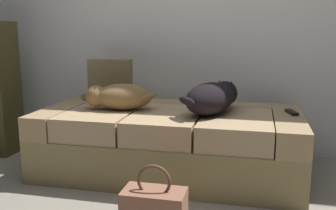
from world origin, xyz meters
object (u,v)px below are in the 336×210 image
couch (170,142)px  throw_pillow (110,80)px  dog_dark (213,98)px  tv_remote (292,112)px  dog_tan (119,97)px

couch → throw_pillow: bearing=155.2°
dog_dark → tv_remote: 0.55m
tv_remote → throw_pillow: (-1.39, 0.17, 0.16)m
dog_dark → throw_pillow: (-0.86, 0.27, 0.06)m
couch → dog_dark: 0.46m
dog_tan → tv_remote: dog_tan is taller
dog_dark → dog_tan: bearing=-177.4°
couch → tv_remote: size_ratio=12.30×
throw_pillow → dog_tan: bearing=-59.2°
dog_tan → dog_dark: bearing=2.6°
dog_tan → tv_remote: size_ratio=3.66×
couch → tv_remote: (0.84, 0.08, 0.24)m
couch → tv_remote: tv_remote is taller
dog_tan → tv_remote: (1.21, 0.13, -0.08)m
couch → dog_tan: dog_tan is taller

